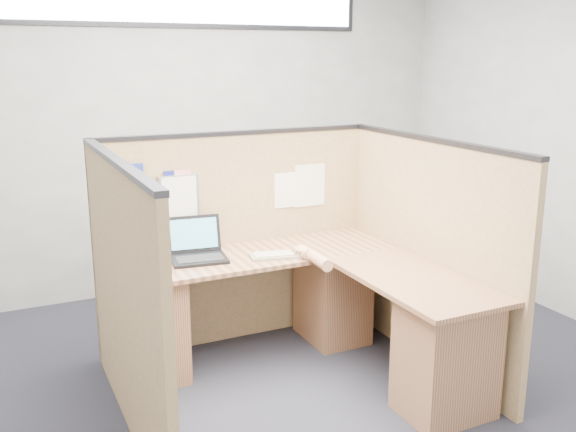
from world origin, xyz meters
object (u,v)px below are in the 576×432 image
keyboard (283,255)px  mouse (302,253)px  laptop (195,248)px  l_desk (306,316)px

keyboard → mouse: (0.11, -0.05, 0.01)m
laptop → mouse: size_ratio=3.35×
l_desk → keyboard: (-0.05, 0.24, 0.35)m
l_desk → laptop: size_ratio=5.00×
keyboard → mouse: size_ratio=3.94×
laptop → mouse: (0.64, -0.29, -0.04)m
l_desk → keyboard: keyboard is taller
l_desk → mouse: size_ratio=16.75×
laptop → keyboard: size_ratio=0.85×
laptop → mouse: 0.71m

